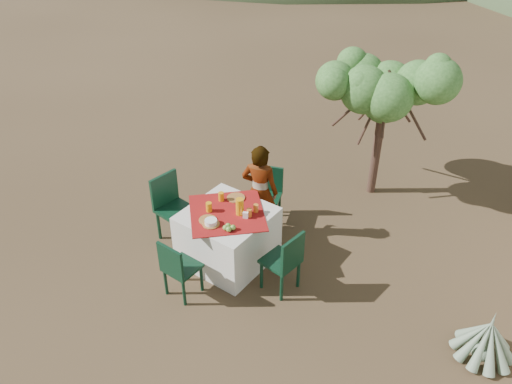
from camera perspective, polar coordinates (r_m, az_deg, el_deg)
ground at (r=6.38m, az=1.06°, el=-10.73°), size 160.00×160.00×0.00m
table at (r=6.54m, az=-3.24°, el=-5.05°), size 1.30×1.30×0.76m
chair_far at (r=7.25m, az=1.42°, el=0.04°), size 0.49×0.49×0.82m
chair_near at (r=6.03m, az=-8.93°, el=-8.50°), size 0.38×0.38×0.82m
chair_left at (r=6.94m, az=-9.67°, el=-1.41°), size 0.49×0.49×0.96m
chair_right at (r=6.03m, az=3.37°, el=-7.79°), size 0.44×0.44×0.86m
person at (r=6.80m, az=0.44°, el=0.03°), size 0.59×0.48×1.41m
shrub_tree at (r=7.60m, az=15.13°, el=10.54°), size 1.76×1.72×2.07m
agave at (r=6.01m, az=24.81°, el=-15.05°), size 0.67×0.68×0.72m
plate_far at (r=6.57m, az=-2.31°, el=-0.66°), size 0.24×0.24×0.01m
plate_near at (r=6.19m, az=-5.54°, el=-3.20°), size 0.22×0.22×0.01m
glass_far at (r=6.51m, az=-4.00°, el=-0.52°), size 0.07×0.07×0.12m
glass_near at (r=6.32m, az=-5.40°, el=-1.72°), size 0.08×0.08×0.13m
juice_pitcher at (r=6.21m, az=-1.86°, el=-1.68°), size 0.10×0.10×0.22m
bowl_plate at (r=6.12m, az=-5.16°, el=-3.67°), size 0.21×0.21×0.01m
white_bowl at (r=6.10m, az=-5.17°, el=-3.41°), size 0.15×0.15×0.06m
jar_left at (r=6.21m, az=-0.77°, el=-2.37°), size 0.07×0.07×0.11m
jar_right at (r=6.29m, az=-0.02°, el=-1.86°), size 0.07×0.07×0.10m
napkin_holder at (r=6.18m, az=-1.20°, el=-2.66°), size 0.08×0.06×0.09m
fruit_cluster at (r=6.00m, az=-3.13°, el=-4.08°), size 0.14×0.13×0.07m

